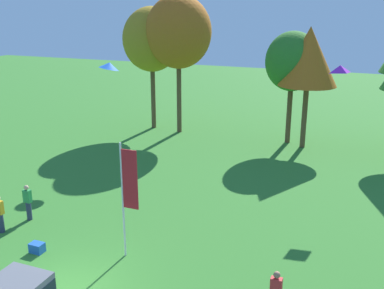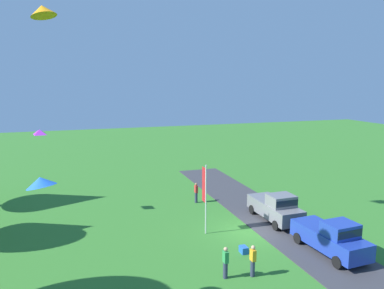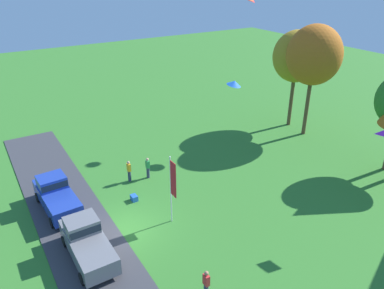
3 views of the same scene
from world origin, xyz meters
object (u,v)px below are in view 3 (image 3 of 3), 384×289
(tree_far_right, at_px, (296,57))
(tree_right_of_center, at_px, (314,55))
(person_watching_sky, at_px, (148,168))
(kite_delta_high_right, at_px, (234,83))
(flag_banner, at_px, (172,183))
(person_on_lawn, at_px, (206,284))
(cooler_box, at_px, (134,198))
(car_pickup_far_end, at_px, (56,194))
(car_pickup_mid_row, at_px, (87,241))
(person_beside_suv, at_px, (129,171))

(tree_far_right, xyz_separation_m, tree_right_of_center, (2.46, -0.43, 0.63))
(person_watching_sky, relative_size, kite_delta_high_right, 1.41)
(tree_far_right, bearing_deg, flag_banner, -65.84)
(tree_far_right, bearing_deg, tree_right_of_center, -9.93)
(person_on_lawn, relative_size, cooler_box, 3.05)
(car_pickup_far_end, distance_m, cooler_box, 5.20)
(car_pickup_mid_row, bearing_deg, person_watching_sky, 132.60)
(car_pickup_far_end, xyz_separation_m, kite_delta_high_right, (-1.16, 15.49, 4.98))
(person_beside_suv, relative_size, tree_right_of_center, 0.16)
(car_pickup_far_end, distance_m, car_pickup_mid_row, 5.64)
(tree_right_of_center, height_order, cooler_box, tree_right_of_center)
(cooler_box, distance_m, kite_delta_high_right, 12.58)
(person_watching_sky, xyz_separation_m, flag_banner, (5.97, -1.05, 2.10))
(person_on_lawn, distance_m, person_beside_suv, 12.38)
(person_on_lawn, bearing_deg, cooler_box, 177.80)
(person_watching_sky, height_order, person_beside_suv, same)
(car_pickup_far_end, height_order, tree_far_right, tree_far_right)
(car_pickup_mid_row, relative_size, person_watching_sky, 2.94)
(person_on_lawn, xyz_separation_m, cooler_box, (-9.74, 0.37, -0.68))
(flag_banner, distance_m, kite_delta_high_right, 12.06)
(car_pickup_far_end, distance_m, tree_right_of_center, 24.44)
(person_beside_suv, bearing_deg, flag_banner, 3.39)
(person_beside_suv, height_order, tree_far_right, tree_far_right)
(car_pickup_mid_row, xyz_separation_m, person_beside_suv, (-6.39, 5.22, -0.23))
(person_watching_sky, bearing_deg, person_on_lawn, -12.03)
(person_on_lawn, xyz_separation_m, kite_delta_high_right, (-12.73, 11.08, 5.21))
(car_pickup_mid_row, height_order, tree_right_of_center, tree_right_of_center)
(car_pickup_mid_row, distance_m, person_on_lawn, 7.21)
(car_pickup_far_end, bearing_deg, kite_delta_high_right, 94.28)
(car_pickup_mid_row, distance_m, person_beside_suv, 8.25)
(car_pickup_mid_row, distance_m, kite_delta_high_right, 17.34)
(flag_banner, relative_size, kite_delta_high_right, 3.87)
(person_on_lawn, relative_size, tree_far_right, 0.18)
(person_on_lawn, relative_size, person_beside_suv, 1.00)
(person_on_lawn, bearing_deg, car_pickup_far_end, -159.14)
(kite_delta_high_right, bearing_deg, tree_right_of_center, 82.86)
(car_pickup_mid_row, bearing_deg, tree_far_right, 109.22)
(car_pickup_far_end, relative_size, kite_delta_high_right, 4.19)
(car_pickup_mid_row, xyz_separation_m, flag_banner, (-0.14, 5.59, 1.87))
(tree_right_of_center, bearing_deg, car_pickup_mid_row, -76.01)
(flag_banner, xyz_separation_m, cooler_box, (-3.66, -1.14, -2.78))
(flag_banner, bearing_deg, person_on_lawn, -13.97)
(tree_right_of_center, xyz_separation_m, cooler_box, (1.98, -18.76, -7.44))
(person_watching_sky, bearing_deg, kite_delta_high_right, 94.59)
(person_watching_sky, bearing_deg, person_beside_suv, -101.14)
(person_on_lawn, distance_m, flag_banner, 6.61)
(kite_delta_high_right, bearing_deg, person_beside_suv, -87.68)
(tree_right_of_center, height_order, flag_banner, tree_right_of_center)
(tree_far_right, xyz_separation_m, kite_delta_high_right, (1.45, -8.49, -0.93))
(person_watching_sky, xyz_separation_m, tree_far_right, (-2.14, 17.00, 6.13))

